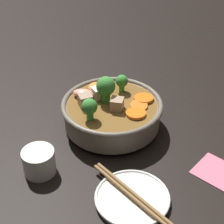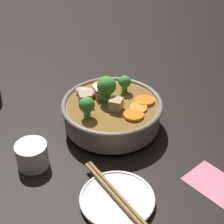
{
  "view_description": "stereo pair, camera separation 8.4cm",
  "coord_description": "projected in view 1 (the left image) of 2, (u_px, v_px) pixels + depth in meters",
  "views": [
    {
      "loc": [
        -0.45,
        0.51,
        0.53
      ],
      "look_at": [
        0.0,
        0.0,
        0.04
      ],
      "focal_mm": 60.0,
      "sensor_mm": 36.0,
      "label": 1
    },
    {
      "loc": [
        -0.51,
        0.45,
        0.53
      ],
      "look_at": [
        0.0,
        0.0,
        0.04
      ],
      "focal_mm": 60.0,
      "sensor_mm": 36.0,
      "label": 2
    }
  ],
  "objects": [
    {
      "name": "chopsticks_pair",
      "position": [
        132.0,
        195.0,
        0.67
      ],
      "size": [
        0.2,
        0.04,
        0.01
      ],
      "color": "olive",
      "rests_on": "side_saucer"
    },
    {
      "name": "tea_cup",
      "position": [
        39.0,
        161.0,
        0.73
      ],
      "size": [
        0.06,
        0.06,
        0.05
      ],
      "color": "white",
      "rests_on": "ground_plane"
    },
    {
      "name": "stirfry_bowl",
      "position": [
        112.0,
        111.0,
        0.84
      ],
      "size": [
        0.23,
        0.23,
        0.12
      ],
      "color": "slate",
      "rests_on": "ground_plane"
    },
    {
      "name": "ground_plane",
      "position": [
        112.0,
        126.0,
        0.86
      ],
      "size": [
        3.0,
        3.0,
        0.0
      ],
      "primitive_type": "plane",
      "color": "black"
    },
    {
      "name": "side_saucer",
      "position": [
        132.0,
        198.0,
        0.68
      ],
      "size": [
        0.14,
        0.14,
        0.01
      ],
      "color": "white",
      "rests_on": "ground_plane"
    },
    {
      "name": "napkin",
      "position": [
        223.0,
        175.0,
        0.74
      ],
      "size": [
        0.11,
        0.08,
        0.0
      ],
      "color": "#D16B84",
      "rests_on": "ground_plane"
    }
  ]
}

